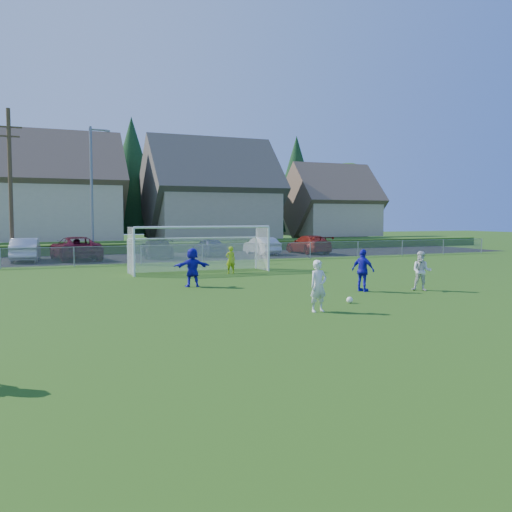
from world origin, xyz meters
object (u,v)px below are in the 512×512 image
(car_c, at_px, (75,248))
(car_e, at_px, (209,247))
(soccer_ball, at_px, (350,300))
(soccer_goal, at_px, (199,242))
(player_white_a, at_px, (318,286))
(car_d, at_px, (157,248))
(car_f, at_px, (262,246))
(car_b, at_px, (26,250))
(player_white_b, at_px, (422,271))
(player_blue_a, at_px, (363,270))
(car_g, at_px, (309,244))
(player_blue_b, at_px, (192,267))
(goalkeeper, at_px, (231,260))

(car_c, height_order, car_e, car_c)
(soccer_ball, height_order, soccer_goal, soccer_goal)
(player_white_a, xyz_separation_m, car_d, (0.16, 24.33, -0.10))
(car_e, relative_size, car_f, 0.98)
(car_b, height_order, car_e, car_b)
(car_b, distance_m, car_e, 12.76)
(car_d, relative_size, car_f, 1.20)
(player_white_b, relative_size, soccer_goal, 0.21)
(car_d, bearing_deg, soccer_ball, 99.80)
(player_blue_a, relative_size, soccer_goal, 0.23)
(player_blue_a, bearing_deg, car_g, -48.12)
(player_blue_a, relative_size, car_b, 0.35)
(soccer_ball, height_order, player_blue_a, player_blue_a)
(player_blue_b, height_order, car_d, player_blue_b)
(soccer_ball, relative_size, player_white_a, 0.14)
(player_white_a, height_order, soccer_goal, soccer_goal)
(player_blue_a, bearing_deg, player_white_a, 105.43)
(car_c, height_order, car_f, car_c)
(player_blue_a, distance_m, car_d, 21.26)
(soccer_goal, bearing_deg, car_g, 41.08)
(car_d, height_order, soccer_goal, soccer_goal)
(soccer_ball, relative_size, car_c, 0.04)
(car_g, bearing_deg, car_f, -7.13)
(car_e, bearing_deg, player_blue_b, 66.04)
(player_white_a, relative_size, car_b, 0.34)
(player_blue_b, relative_size, car_g, 0.33)
(player_blue_b, relative_size, car_e, 0.41)
(player_blue_a, bearing_deg, player_white_b, -133.60)
(soccer_goal, bearing_deg, player_blue_a, -68.82)
(player_white_a, relative_size, goalkeeper, 1.14)
(player_blue_b, bearing_deg, car_d, -91.87)
(player_blue_a, relative_size, goalkeeper, 1.18)
(player_white_b, distance_m, car_d, 22.50)
(player_white_b, relative_size, goalkeeper, 1.11)
(player_white_a, distance_m, goalkeeper, 12.03)
(goalkeeper, height_order, car_e, goalkeeper)
(player_white_a, distance_m, car_b, 25.96)
(goalkeeper, height_order, car_f, goalkeeper)
(car_c, relative_size, car_f, 1.40)
(car_d, relative_size, car_e, 1.22)
(player_blue_a, height_order, car_c, player_blue_a)
(car_e, height_order, car_g, car_g)
(soccer_ball, distance_m, player_white_b, 4.69)
(player_blue_a, xyz_separation_m, car_g, (8.66, 20.82, -0.11))
(soccer_ball, xyz_separation_m, car_b, (-10.47, 23.40, 0.67))
(player_white_a, xyz_separation_m, car_c, (-5.47, 24.61, -0.01))
(goalkeeper, bearing_deg, car_c, -60.52)
(car_b, xyz_separation_m, car_e, (12.76, -0.10, -0.09))
(player_white_b, bearing_deg, player_blue_b, -167.49)
(soccer_ball, distance_m, player_white_a, 2.25)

